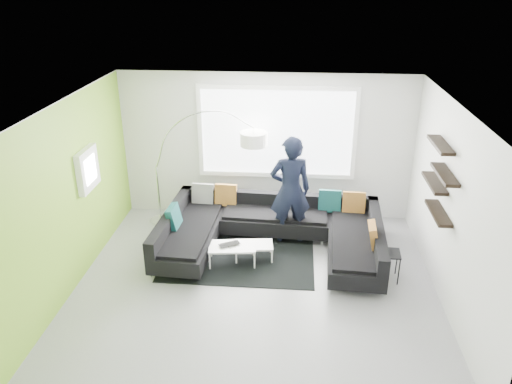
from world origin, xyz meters
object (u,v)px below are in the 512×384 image
(side_table, at_px, (388,265))
(laptop, at_px, (230,246))
(arc_lamp, at_px, (156,167))
(person, at_px, (290,190))
(sectional_sofa, at_px, (271,235))
(coffee_table, at_px, (243,252))

(side_table, xyz_separation_m, laptop, (-2.50, 0.23, 0.10))
(arc_lamp, bearing_deg, laptop, -35.12)
(side_table, distance_m, person, 2.06)
(arc_lamp, bearing_deg, side_table, -14.87)
(sectional_sofa, bearing_deg, coffee_table, -144.36)
(coffee_table, xyz_separation_m, side_table, (2.31, -0.34, 0.07))
(sectional_sofa, xyz_separation_m, side_table, (1.86, -0.62, -0.11))
(sectional_sofa, distance_m, side_table, 1.97)
(sectional_sofa, relative_size, arc_lamp, 1.69)
(arc_lamp, bearing_deg, sectional_sofa, -17.65)
(coffee_table, bearing_deg, laptop, -157.24)
(side_table, height_order, person, person)
(coffee_table, relative_size, person, 0.51)
(arc_lamp, xyz_separation_m, side_table, (4.05, -1.63, -0.89))
(sectional_sofa, distance_m, person, 0.85)
(coffee_table, relative_size, side_table, 2.11)
(side_table, bearing_deg, person, 144.56)
(arc_lamp, xyz_separation_m, laptop, (1.55, -1.40, -0.78))
(coffee_table, distance_m, side_table, 2.34)
(sectional_sofa, xyz_separation_m, laptop, (-0.64, -0.39, -0.01))
(arc_lamp, distance_m, side_table, 4.46)
(laptop, bearing_deg, sectional_sofa, 2.62)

